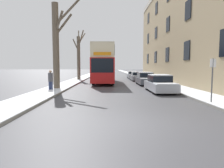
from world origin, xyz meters
The scene contains 14 objects.
ground_plane centered at (0.00, 0.00, 0.00)m, with size 320.00×320.00×0.00m, color #424247.
sidewalk_left centered at (-5.56, 53.00, 0.08)m, with size 2.29×130.00×0.16m.
sidewalk_right centered at (5.56, 53.00, 0.08)m, with size 2.29×130.00×0.16m.
terrace_facade_right centered at (11.20, 18.48, 7.08)m, with size 9.10×36.30×14.16m.
bare_tree_left_0 centered at (-5.33, 10.78, 4.05)m, with size 2.56×1.39×8.02m.
bare_tree_left_1 centered at (-5.29, 23.26, 3.78)m, with size 1.97×3.83×7.85m.
double_decker_bus centered at (-1.42, 18.68, 2.58)m, with size 2.54×11.25×4.57m.
parked_car_0 centered at (3.38, 9.09, 0.66)m, with size 1.76×4.57×1.42m.
parked_car_1 centered at (3.38, 15.69, 0.67)m, with size 1.73×4.57×1.45m.
parked_car_2 centered at (3.38, 22.23, 0.61)m, with size 1.71×4.56×1.30m.
parked_car_3 centered at (3.38, 27.56, 0.61)m, with size 1.69×4.49×1.31m.
oncoming_van centered at (-2.54, 31.43, 1.20)m, with size 2.04×5.09×2.20m.
pedestrian_left_sidewalk centered at (-5.59, 9.54, 0.97)m, with size 0.39×0.39×1.77m.
street_sign_post centered at (4.71, 3.46, 1.43)m, with size 0.32×0.07×2.48m.
Camera 1 is at (-0.75, -6.99, 2.03)m, focal length 32.00 mm.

